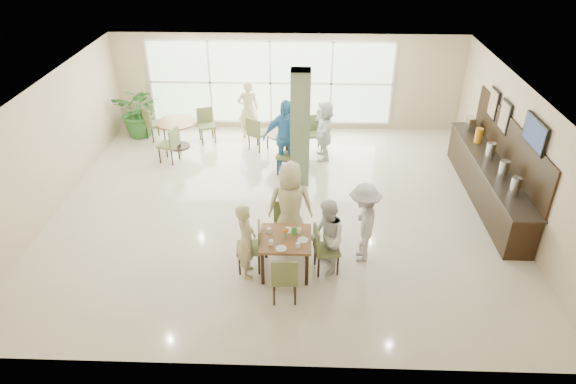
{
  "coord_description": "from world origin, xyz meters",
  "views": [
    {
      "loc": [
        0.5,
        -9.82,
        6.18
      ],
      "look_at": [
        0.2,
        -1.2,
        1.1
      ],
      "focal_mm": 32.0,
      "sensor_mm": 36.0,
      "label": 1
    }
  ],
  "objects_px": {
    "round_table_left": "(177,128)",
    "adult_b": "(324,130)",
    "teen_right": "(327,237)",
    "potted_plant": "(140,111)",
    "adult_a": "(285,137)",
    "teen_standing": "(363,223)",
    "adult_standing": "(248,109)",
    "buffet_counter": "(489,178)",
    "teen_far": "(290,205)",
    "teen_left": "(246,241)",
    "round_table_right": "(287,137)",
    "main_table": "(286,242)"
  },
  "relations": [
    {
      "from": "teen_standing",
      "to": "adult_a",
      "type": "distance_m",
      "value": 3.84
    },
    {
      "from": "teen_standing",
      "to": "adult_b",
      "type": "distance_m",
      "value": 4.38
    },
    {
      "from": "round_table_left",
      "to": "buffet_counter",
      "type": "bearing_deg",
      "value": -18.45
    },
    {
      "from": "adult_a",
      "to": "round_table_left",
      "type": "bearing_deg",
      "value": 140.16
    },
    {
      "from": "teen_right",
      "to": "adult_a",
      "type": "height_order",
      "value": "adult_a"
    },
    {
      "from": "main_table",
      "to": "round_table_left",
      "type": "height_order",
      "value": "same"
    },
    {
      "from": "adult_a",
      "to": "teen_standing",
      "type": "bearing_deg",
      "value": -80.48
    },
    {
      "from": "potted_plant",
      "to": "round_table_right",
      "type": "bearing_deg",
      "value": -16.69
    },
    {
      "from": "adult_standing",
      "to": "teen_far",
      "type": "bearing_deg",
      "value": 91.69
    },
    {
      "from": "teen_right",
      "to": "adult_b",
      "type": "bearing_deg",
      "value": 167.97
    },
    {
      "from": "round_table_left",
      "to": "teen_right",
      "type": "relative_size",
      "value": 0.73
    },
    {
      "from": "teen_right",
      "to": "adult_b",
      "type": "relative_size",
      "value": 0.95
    },
    {
      "from": "round_table_left",
      "to": "teen_standing",
      "type": "bearing_deg",
      "value": -46.42
    },
    {
      "from": "round_table_left",
      "to": "teen_left",
      "type": "xyz_separation_m",
      "value": [
        2.48,
        -5.42,
        0.17
      ]
    },
    {
      "from": "round_table_right",
      "to": "adult_standing",
      "type": "xyz_separation_m",
      "value": [
        -1.14,
        1.28,
        0.26
      ]
    },
    {
      "from": "buffet_counter",
      "to": "adult_b",
      "type": "xyz_separation_m",
      "value": [
        -3.68,
        2.04,
        0.24
      ]
    },
    {
      "from": "potted_plant",
      "to": "adult_b",
      "type": "relative_size",
      "value": 0.96
    },
    {
      "from": "teen_far",
      "to": "adult_a",
      "type": "bearing_deg",
      "value": -86.21
    },
    {
      "from": "main_table",
      "to": "adult_b",
      "type": "xyz_separation_m",
      "value": [
        0.82,
        4.79,
        0.14
      ]
    },
    {
      "from": "round_table_left",
      "to": "round_table_right",
      "type": "xyz_separation_m",
      "value": [
        3.04,
        -0.54,
        0.01
      ]
    },
    {
      "from": "adult_a",
      "to": "adult_standing",
      "type": "xyz_separation_m",
      "value": [
        -1.13,
        2.13,
        -0.12
      ]
    },
    {
      "from": "round_table_left",
      "to": "teen_far",
      "type": "xyz_separation_m",
      "value": [
        3.25,
        -4.46,
        0.34
      ]
    },
    {
      "from": "round_table_right",
      "to": "adult_b",
      "type": "height_order",
      "value": "adult_b"
    },
    {
      "from": "buffet_counter",
      "to": "adult_standing",
      "type": "distance_m",
      "value": 6.68
    },
    {
      "from": "round_table_left",
      "to": "teen_standing",
      "type": "height_order",
      "value": "teen_standing"
    },
    {
      "from": "round_table_right",
      "to": "teen_right",
      "type": "bearing_deg",
      "value": -79.24
    },
    {
      "from": "round_table_left",
      "to": "teen_left",
      "type": "height_order",
      "value": "teen_left"
    },
    {
      "from": "teen_right",
      "to": "adult_b",
      "type": "height_order",
      "value": "adult_b"
    },
    {
      "from": "buffet_counter",
      "to": "potted_plant",
      "type": "bearing_deg",
      "value": 159.67
    },
    {
      "from": "round_table_left",
      "to": "adult_b",
      "type": "bearing_deg",
      "value": -7.53
    },
    {
      "from": "potted_plant",
      "to": "teen_standing",
      "type": "xyz_separation_m",
      "value": [
        5.85,
        -5.6,
        0.05
      ]
    },
    {
      "from": "adult_b",
      "to": "adult_a",
      "type": "bearing_deg",
      "value": -49.89
    },
    {
      "from": "potted_plant",
      "to": "round_table_left",
      "type": "bearing_deg",
      "value": -31.12
    },
    {
      "from": "potted_plant",
      "to": "teen_right",
      "type": "bearing_deg",
      "value": -49.36
    },
    {
      "from": "buffet_counter",
      "to": "potted_plant",
      "type": "distance_m",
      "value": 9.51
    },
    {
      "from": "buffet_counter",
      "to": "teen_standing",
      "type": "bearing_deg",
      "value": -143.12
    },
    {
      "from": "adult_b",
      "to": "teen_right",
      "type": "bearing_deg",
      "value": -1.75
    },
    {
      "from": "buffet_counter",
      "to": "adult_a",
      "type": "height_order",
      "value": "buffet_counter"
    },
    {
      "from": "adult_b",
      "to": "teen_far",
      "type": "bearing_deg",
      "value": -11.89
    },
    {
      "from": "teen_left",
      "to": "adult_standing",
      "type": "relative_size",
      "value": 0.88
    },
    {
      "from": "teen_far",
      "to": "adult_a",
      "type": "height_order",
      "value": "adult_a"
    },
    {
      "from": "main_table",
      "to": "buffet_counter",
      "type": "height_order",
      "value": "buffet_counter"
    },
    {
      "from": "buffet_counter",
      "to": "teen_right",
      "type": "bearing_deg",
      "value": -144.17
    },
    {
      "from": "potted_plant",
      "to": "teen_right",
      "type": "height_order",
      "value": "potted_plant"
    },
    {
      "from": "teen_left",
      "to": "adult_b",
      "type": "distance_m",
      "value": 5.12
    },
    {
      "from": "round_table_right",
      "to": "teen_far",
      "type": "bearing_deg",
      "value": -87.0
    },
    {
      "from": "teen_standing",
      "to": "main_table",
      "type": "bearing_deg",
      "value": -68.62
    },
    {
      "from": "adult_a",
      "to": "adult_standing",
      "type": "bearing_deg",
      "value": 102.7
    },
    {
      "from": "main_table",
      "to": "teen_right",
      "type": "relative_size",
      "value": 0.63
    },
    {
      "from": "potted_plant",
      "to": "teen_left",
      "type": "relative_size",
      "value": 1.02
    }
  ]
}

